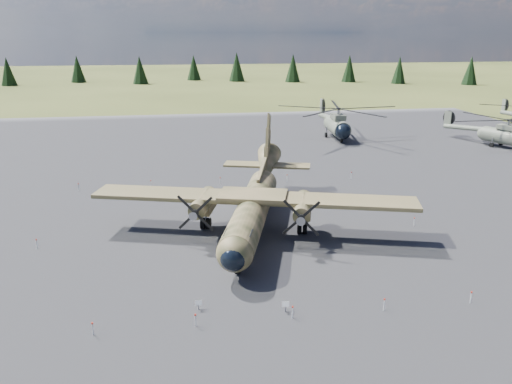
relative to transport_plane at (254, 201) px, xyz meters
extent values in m
plane|color=brown|center=(-1.86, -1.56, -2.67)|extent=(500.00, 500.00, 0.00)
cube|color=#57575B|center=(-1.86, 8.44, -2.67)|extent=(120.00, 120.00, 0.04)
cylinder|color=#32361D|center=(-0.42, -1.44, -0.45)|extent=(7.48, 17.51, 2.71)
sphere|color=#32361D|center=(-2.85, -9.82, -0.45)|extent=(3.30, 3.30, 2.66)
sphere|color=black|center=(-3.00, -10.33, -0.49)|extent=(2.42, 2.42, 1.95)
cube|color=black|center=(-2.42, -8.33, 0.28)|extent=(2.29, 2.03, 0.53)
cone|color=#32361D|center=(2.77, 9.54, 0.57)|extent=(4.41, 7.14, 4.08)
cube|color=#AAADAF|center=(-0.15, -0.51, -1.56)|extent=(3.39, 6.10, 0.48)
cube|color=#34381D|center=(-0.28, -0.98, 0.67)|extent=(27.91, 11.01, 0.34)
cube|color=#32361D|center=(-0.28, -0.98, 0.88)|extent=(6.56, 4.97, 0.34)
cylinder|color=#32361D|center=(-4.55, -0.04, 0.13)|extent=(2.80, 5.25, 1.45)
cube|color=#32361D|center=(-4.34, 0.71, -0.50)|extent=(2.32, 3.57, 0.78)
cone|color=gray|center=(-5.43, -3.06, 0.13)|extent=(0.95, 1.04, 0.74)
cylinder|color=black|center=(-4.34, 0.71, -2.14)|extent=(1.12, 1.26, 1.07)
cylinder|color=#32361D|center=(3.82, -2.47, 0.13)|extent=(2.80, 5.25, 1.45)
cube|color=#32361D|center=(4.04, -1.73, -0.50)|extent=(2.32, 3.57, 0.78)
cone|color=gray|center=(2.94, -5.50, 0.13)|extent=(0.95, 1.04, 0.74)
cylinder|color=black|center=(4.04, -1.73, -2.14)|extent=(1.12, 1.26, 1.07)
cube|color=#32361D|center=(1.75, 6.01, 1.15)|extent=(2.30, 7.11, 1.63)
cube|color=#34381D|center=(2.91, 10.01, 0.62)|extent=(9.53, 4.64, 0.21)
cylinder|color=gray|center=(-2.53, -8.70, -1.44)|extent=(0.17, 0.17, 0.87)
cylinder|color=black|center=(-2.53, -8.70, -2.14)|extent=(0.58, 0.96, 0.91)
cylinder|color=#68695C|center=(19.64, 37.78, -0.64)|extent=(3.21, 8.06, 2.75)
sphere|color=black|center=(19.41, 33.84, -0.70)|extent=(2.67, 2.67, 2.53)
sphere|color=#68695C|center=(19.87, 41.73, -0.64)|extent=(2.67, 2.67, 2.53)
cube|color=#68695C|center=(19.61, 37.34, 1.11)|extent=(2.07, 3.62, 0.82)
cylinder|color=gray|center=(19.61, 37.34, 1.94)|extent=(0.42, 0.42, 1.10)
cylinder|color=#68695C|center=(20.12, 45.84, -0.26)|extent=(1.47, 9.42, 1.57)
cube|color=#68695C|center=(20.36, 49.95, 1.11)|extent=(0.33, 1.55, 2.64)
cylinder|color=black|center=(20.74, 49.93, 1.11)|extent=(0.23, 2.85, 2.86)
cylinder|color=black|center=(19.45, 34.49, -2.24)|extent=(0.35, 0.76, 0.75)
cylinder|color=black|center=(18.24, 39.19, -2.24)|extent=(0.38, 0.90, 0.88)
cylinder|color=gray|center=(18.24, 39.19, -1.66)|extent=(0.16, 0.16, 1.59)
cylinder|color=black|center=(21.20, 39.01, -2.24)|extent=(0.38, 0.90, 0.88)
cylinder|color=gray|center=(21.20, 39.01, -1.66)|extent=(0.16, 0.16, 1.59)
cylinder|color=#68695C|center=(43.09, 27.34, -0.95)|extent=(4.92, 7.09, 2.33)
sphere|color=#68695C|center=(41.69, 30.40, -0.95)|extent=(2.85, 2.85, 2.15)
cube|color=#68695C|center=(43.24, 27.00, 0.55)|extent=(2.69, 3.38, 0.70)
cylinder|color=gray|center=(43.24, 27.00, 1.25)|extent=(0.45, 0.45, 0.93)
cylinder|color=#68695C|center=(40.24, 33.58, -0.62)|extent=(4.02, 7.58, 1.34)
cube|color=#68695C|center=(38.79, 36.77, 0.55)|extent=(0.73, 1.27, 2.24)
cylinder|color=black|center=(39.08, 36.91, 0.55)|extent=(1.06, 2.23, 2.43)
cylinder|color=black|center=(41.48, 27.84, -2.30)|extent=(0.57, 0.80, 0.75)
cylinder|color=gray|center=(41.48, 27.84, -1.81)|extent=(0.17, 0.17, 1.35)
cylinder|color=black|center=(43.77, 28.88, -2.30)|extent=(0.57, 0.80, 0.75)
cylinder|color=gray|center=(43.77, 28.88, -1.81)|extent=(0.17, 0.17, 1.35)
cylinder|color=#68695C|center=(57.09, 45.75, -0.58)|extent=(2.02, 8.16, 1.36)
cube|color=#68695C|center=(57.64, 49.28, 0.61)|extent=(0.41, 1.35, 2.29)
cylinder|color=black|center=(57.97, 49.23, 0.61)|extent=(0.43, 2.46, 2.48)
cube|color=gray|center=(-5.60, -13.15, -2.41)|extent=(0.08, 0.08, 0.53)
cube|color=white|center=(-5.60, -13.20, -2.16)|extent=(0.43, 0.20, 0.30)
cube|color=gray|center=(-0.14, -14.24, -2.39)|extent=(0.09, 0.09, 0.57)
cube|color=white|center=(-0.14, -14.29, -2.11)|extent=(0.47, 0.23, 0.32)
cylinder|color=white|center=(-11.86, -15.06, -2.27)|extent=(0.07, 0.07, 0.80)
cylinder|color=#B32213|center=(-11.86, -15.06, -1.87)|extent=(0.12, 0.12, 0.10)
cylinder|color=white|center=(-5.86, -15.06, -2.27)|extent=(0.07, 0.07, 0.80)
cylinder|color=#B32213|center=(-5.86, -15.06, -1.87)|extent=(0.12, 0.12, 0.10)
cylinder|color=white|center=(0.14, -15.06, -2.27)|extent=(0.07, 0.07, 0.80)
cylinder|color=#B32213|center=(0.14, -15.06, -1.87)|extent=(0.12, 0.12, 0.10)
cylinder|color=white|center=(6.14, -15.06, -2.27)|extent=(0.07, 0.07, 0.80)
cylinder|color=#B32213|center=(6.14, -15.06, -1.87)|extent=(0.12, 0.12, 0.10)
cylinder|color=white|center=(12.14, -15.06, -2.27)|extent=(0.07, 0.07, 0.80)
cylinder|color=#B32213|center=(12.14, -15.06, -1.87)|extent=(0.12, 0.12, 0.10)
cylinder|color=white|center=(-17.86, 14.44, -2.27)|extent=(0.07, 0.07, 0.80)
cylinder|color=#B32213|center=(-17.86, 14.44, -1.87)|extent=(0.12, 0.12, 0.10)
cylinder|color=white|center=(-9.86, 14.44, -2.27)|extent=(0.07, 0.07, 0.80)
cylinder|color=#B32213|center=(-9.86, 14.44, -1.87)|extent=(0.12, 0.12, 0.10)
cylinder|color=white|center=(-1.86, 14.44, -2.27)|extent=(0.07, 0.07, 0.80)
cylinder|color=#B32213|center=(-1.86, 14.44, -1.87)|extent=(0.12, 0.12, 0.10)
cylinder|color=white|center=(6.14, 14.44, -2.27)|extent=(0.07, 0.07, 0.80)
cylinder|color=#B32213|center=(6.14, 14.44, -1.87)|extent=(0.12, 0.12, 0.10)
cylinder|color=white|center=(14.14, 14.44, -2.27)|extent=(0.07, 0.07, 0.80)
cylinder|color=#B32213|center=(14.14, 14.44, -1.87)|extent=(0.12, 0.12, 0.10)
cylinder|color=white|center=(-18.36, -1.56, -2.27)|extent=(0.07, 0.07, 0.80)
cylinder|color=#B32213|center=(-18.36, -1.56, -1.87)|extent=(0.12, 0.12, 0.10)
cylinder|color=white|center=(14.64, -1.56, -2.27)|extent=(0.07, 0.07, 0.80)
cylinder|color=#B32213|center=(14.64, -1.56, -1.87)|extent=(0.12, 0.12, 0.10)
cone|color=black|center=(92.54, 119.54, 2.05)|extent=(5.30, 5.30, 9.46)
cone|color=black|center=(70.30, 127.23, 1.95)|extent=(5.18, 5.18, 9.25)
cone|color=black|center=(55.12, 135.98, 2.10)|extent=(5.35, 5.35, 9.55)
cone|color=black|center=(34.90, 138.56, 2.25)|extent=(5.52, 5.52, 9.86)
cone|color=black|center=(15.23, 144.51, 2.45)|extent=(5.74, 5.74, 10.26)
cone|color=black|center=(-0.15, 151.63, 1.90)|extent=(5.12, 5.12, 9.14)
cone|color=black|center=(-19.10, 139.70, 2.06)|extent=(5.30, 5.30, 9.46)
cone|color=black|center=(-41.55, 148.93, 2.02)|extent=(5.26, 5.26, 9.39)
cone|color=black|center=(-62.60, 140.54, 1.99)|extent=(5.22, 5.22, 9.32)
camera|label=1|loc=(-6.24, -41.63, 14.33)|focal=35.00mm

